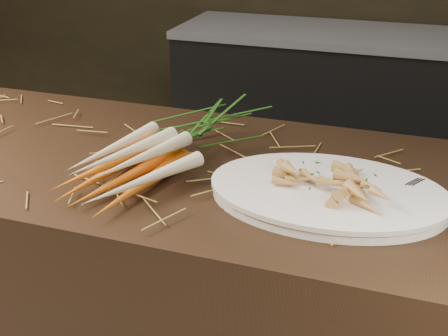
# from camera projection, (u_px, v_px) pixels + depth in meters

# --- Properties ---
(main_counter) EXTENTS (2.40, 0.70, 0.90)m
(main_counter) POSITION_uv_depth(u_px,v_px,m) (146.00, 302.00, 1.57)
(main_counter) COLOR black
(main_counter) RESTS_ON ground
(back_counter) EXTENTS (1.82, 0.62, 0.84)m
(back_counter) POSITION_uv_depth(u_px,v_px,m) (344.00, 107.00, 3.10)
(back_counter) COLOR black
(back_counter) RESTS_ON ground
(straw_bedding) EXTENTS (1.40, 0.60, 0.02)m
(straw_bedding) POSITION_uv_depth(u_px,v_px,m) (134.00, 152.00, 1.37)
(straw_bedding) COLOR olive
(straw_bedding) RESTS_ON main_counter
(root_veg_bunch) EXTENTS (0.32, 0.61, 0.11)m
(root_veg_bunch) POSITION_uv_depth(u_px,v_px,m) (175.00, 140.00, 1.32)
(root_veg_bunch) COLOR #C84500
(root_veg_bunch) RESTS_ON main_counter
(serving_platter) EXTENTS (0.50, 0.35, 0.03)m
(serving_platter) POSITION_uv_depth(u_px,v_px,m) (327.00, 195.00, 1.16)
(serving_platter) COLOR white
(serving_platter) RESTS_ON main_counter
(roasted_veg_heap) EXTENTS (0.25, 0.18, 0.05)m
(roasted_veg_heap) POSITION_uv_depth(u_px,v_px,m) (329.00, 178.00, 1.15)
(roasted_veg_heap) COLOR #A87532
(roasted_veg_heap) RESTS_ON serving_platter
(serving_fork) EXTENTS (0.11, 0.16, 0.00)m
(serving_fork) POSITION_uv_depth(u_px,v_px,m) (416.00, 205.00, 1.10)
(serving_fork) COLOR silver
(serving_fork) RESTS_ON serving_platter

